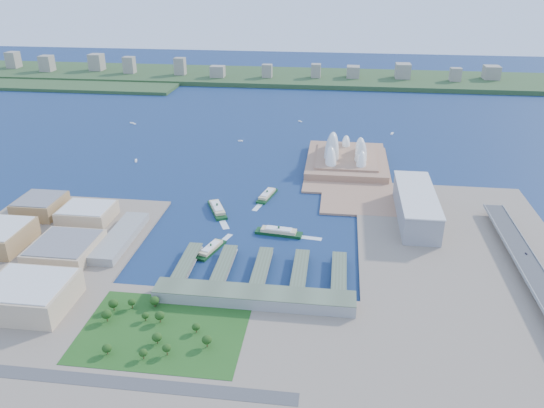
# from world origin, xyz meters

# --- Properties ---
(ground) EXTENTS (3000.00, 3000.00, 0.00)m
(ground) POSITION_xyz_m (0.00, 0.00, 0.00)
(ground) COLOR #0E1F42
(ground) RESTS_ON ground
(west_land) EXTENTS (220.00, 390.00, 3.00)m
(west_land) POSITION_xyz_m (-250.00, -105.00, 1.50)
(west_land) COLOR gray
(west_land) RESTS_ON ground
(south_land) EXTENTS (720.00, 180.00, 3.00)m
(south_land) POSITION_xyz_m (0.00, -210.00, 1.50)
(south_land) COLOR gray
(south_land) RESTS_ON ground
(east_land) EXTENTS (240.00, 500.00, 3.00)m
(east_land) POSITION_xyz_m (240.00, -50.00, 1.50)
(east_land) COLOR gray
(east_land) RESTS_ON ground
(peninsula) EXTENTS (135.00, 220.00, 3.00)m
(peninsula) POSITION_xyz_m (107.50, 260.00, 1.50)
(peninsula) COLOR #9C7155
(peninsula) RESTS_ON ground
(far_shore) EXTENTS (2200.00, 260.00, 12.00)m
(far_shore) POSITION_xyz_m (0.00, 980.00, 6.00)
(far_shore) COLOR #2D4926
(far_shore) RESTS_ON ground
(opera_house) EXTENTS (134.00, 180.00, 58.00)m
(opera_house) POSITION_xyz_m (105.00, 280.00, 32.00)
(opera_house) COLOR white
(opera_house) RESTS_ON peninsula
(toaster_building) EXTENTS (45.00, 155.00, 35.00)m
(toaster_building) POSITION_xyz_m (195.00, 80.00, 20.50)
(toaster_building) COLOR gray
(toaster_building) RESTS_ON east_land
(expressway) EXTENTS (26.00, 340.00, 11.85)m
(expressway) POSITION_xyz_m (300.00, -60.00, 8.93)
(expressway) COLOR gray
(expressway) RESTS_ON east_land
(west_buildings) EXTENTS (200.00, 280.00, 27.00)m
(west_buildings) POSITION_xyz_m (-250.00, -70.00, 16.50)
(west_buildings) COLOR olive
(west_buildings) RESTS_ON west_land
(ferry_wharves) EXTENTS (184.00, 90.00, 9.30)m
(ferry_wharves) POSITION_xyz_m (14.00, -75.00, 4.65)
(ferry_wharves) COLOR #4D5B44
(ferry_wharves) RESTS_ON ground
(terminal_building) EXTENTS (200.00, 28.00, 12.00)m
(terminal_building) POSITION_xyz_m (15.00, -135.00, 9.00)
(terminal_building) COLOR gray
(terminal_building) RESTS_ON south_land
(park) EXTENTS (150.00, 110.00, 16.00)m
(park) POSITION_xyz_m (-60.00, -190.00, 11.00)
(park) COLOR #194714
(park) RESTS_ON south_land
(far_skyline) EXTENTS (1900.00, 140.00, 55.00)m
(far_skyline) POSITION_xyz_m (0.00, 960.00, 39.50)
(far_skyline) COLOR gray
(far_skyline) RESTS_ON far_shore
(ferry_a) EXTENTS (39.52, 61.92, 11.53)m
(ferry_a) POSITION_xyz_m (-69.33, 73.56, 5.77)
(ferry_a) COLOR #0D3615
(ferry_a) RESTS_ON ground
(ferry_b) EXTENTS (25.65, 56.13, 10.29)m
(ferry_b) POSITION_xyz_m (-8.30, 130.00, 5.14)
(ferry_b) COLOR #0D3615
(ferry_b) RESTS_ON ground
(ferry_c) EXTENTS (27.82, 52.43, 9.63)m
(ferry_c) POSITION_xyz_m (-52.18, -35.33, 4.81)
(ferry_c) COLOR #0D3615
(ferry_c) RESTS_ON ground
(ferry_d) EXTENTS (60.15, 21.95, 11.11)m
(ferry_d) POSITION_xyz_m (21.96, 17.14, 5.56)
(ferry_d) COLOR #0D3615
(ferry_d) RESTS_ON ground
(boat_a) EXTENTS (8.09, 14.66, 2.75)m
(boat_a) POSITION_xyz_m (-251.82, 251.38, 1.38)
(boat_a) COLOR white
(boat_a) RESTS_ON ground
(boat_b) EXTENTS (9.69, 4.21, 2.54)m
(boat_b) POSITION_xyz_m (-94.25, 382.83, 1.27)
(boat_b) COLOR white
(boat_b) RESTS_ON ground
(boat_c) EXTENTS (7.36, 13.70, 2.96)m
(boat_c) POSITION_xyz_m (195.09, 468.39, 1.48)
(boat_c) COLOR white
(boat_c) RESTS_ON ground
(boat_d) EXTENTS (16.46, 12.48, 2.90)m
(boat_d) POSITION_xyz_m (-341.50, 472.48, 1.45)
(boat_d) COLOR white
(boat_d) RESTS_ON ground
(boat_e) EXTENTS (9.19, 10.75, 2.65)m
(boat_e) POSITION_xyz_m (7.27, 533.01, 1.33)
(boat_e) COLOR white
(boat_e) RESTS_ON ground
(car_c) EXTENTS (1.76, 4.34, 1.26)m
(car_c) POSITION_xyz_m (304.00, -21.75, 15.48)
(car_c) COLOR slate
(car_c) RESTS_ON expressway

